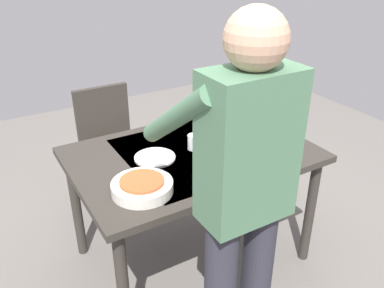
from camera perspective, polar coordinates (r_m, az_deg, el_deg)
name	(u,v)px	position (r m, az deg, el deg)	size (l,w,h in m)	color
ground_plane	(192,254)	(2.78, 0.00, -15.23)	(6.00, 6.00, 0.00)	#66605B
dining_table	(192,164)	(2.37, 0.00, -2.86)	(1.37, 0.92, 0.77)	#332D28
chair_near	(109,141)	(3.05, -11.57, 0.43)	(0.40, 0.40, 0.91)	black
person_server	(242,195)	(1.62, 7.07, -7.10)	(0.42, 0.61, 1.69)	#2D2D38
wine_bottle	(227,132)	(2.32, 4.89, 1.68)	(0.07, 0.07, 0.30)	black
wine_glass_left	(237,107)	(2.70, 6.43, 5.22)	(0.07, 0.07, 0.15)	white
wine_glass_right	(217,110)	(2.63, 3.51, 4.76)	(0.07, 0.07, 0.15)	white
water_cup_near_left	(193,142)	(2.34, 0.21, 0.28)	(0.07, 0.07, 0.09)	silver
water_cup_near_right	(266,144)	(2.35, 10.36, 0.06)	(0.07, 0.07, 0.11)	silver
serving_bowl_pasta	(142,186)	(1.97, -7.04, -5.93)	(0.30, 0.30, 0.07)	silver
dinner_plate_near	(155,158)	(2.27, -5.25, -1.91)	(0.23, 0.23, 0.01)	silver
table_knife	(241,131)	(2.59, 6.94, 1.80)	(0.01, 0.20, 0.01)	silver
table_fork	(211,171)	(2.14, 2.66, -3.87)	(0.01, 0.18, 0.01)	silver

